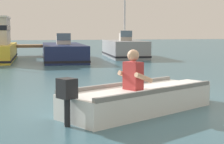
% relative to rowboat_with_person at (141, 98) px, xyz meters
% --- Properties ---
extents(ground_plane, '(120.00, 120.00, 0.00)m').
position_rel_rowboat_with_person_xyz_m(ground_plane, '(-0.03, 0.94, -0.25)').
color(ground_plane, '#386070').
extents(rowboat_with_person, '(3.49, 2.39, 1.19)m').
position_rel_rowboat_with_person_xyz_m(rowboat_with_person, '(0.00, 0.00, 0.00)').
color(rowboat_with_person, white).
rests_on(rowboat_with_person, ground).
extents(moored_boat_navy, '(2.55, 6.70, 1.43)m').
position_rel_rowboat_with_person_xyz_m(moored_boat_navy, '(0.29, 13.26, 0.15)').
color(moored_boat_navy, '#19234C').
rests_on(moored_boat_navy, ground).
extents(moored_boat_grey, '(2.48, 5.36, 4.03)m').
position_rel_rowboat_with_person_xyz_m(moored_boat_grey, '(4.08, 14.48, 0.23)').
color(moored_boat_grey, gray).
rests_on(moored_boat_grey, ground).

